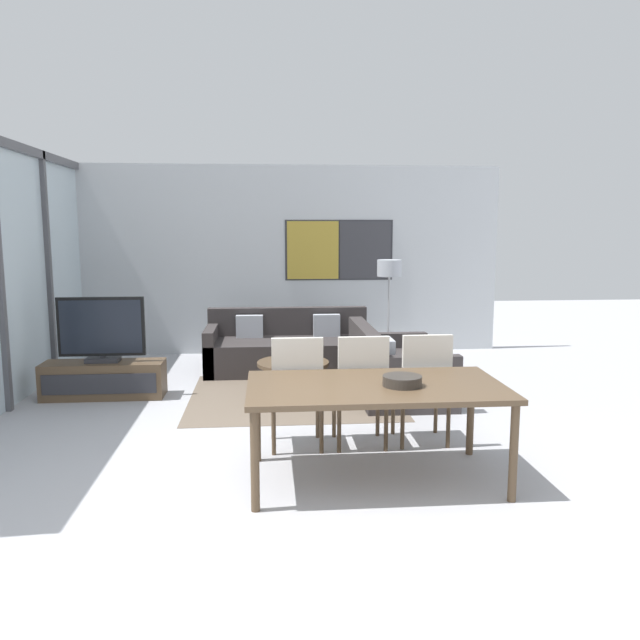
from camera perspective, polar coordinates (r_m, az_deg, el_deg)
The scene contains 14 objects.
ground_plane at distance 4.11m, azimuth -2.34°, elevation -18.79°, with size 24.00×24.00×0.00m, color #B2B2B7.
wall_back at distance 9.40m, azimuth -3.73°, elevation 5.51°, with size 6.74×0.09×2.80m.
area_rug at distance 7.08m, azimuth -2.46°, elevation -6.96°, with size 2.30×2.10×0.01m.
tv_console at distance 7.40m, azimuth -19.14°, elevation -5.17°, with size 1.32×0.42×0.40m.
television at distance 7.29m, azimuth -19.35°, elevation -0.91°, with size 0.94×0.20×0.73m.
sofa_main at distance 8.35m, azimuth -2.87°, elevation -2.74°, with size 2.17×0.96×0.80m.
sofa_side at distance 7.09m, azimuth 6.64°, elevation -4.80°, with size 0.96×1.54×0.80m.
coffee_table at distance 7.01m, azimuth -2.47°, elevation -4.61°, with size 0.80×0.80×0.40m.
dining_table at distance 4.66m, azimuth 5.09°, elevation -6.60°, with size 1.89×1.03×0.74m.
dining_chair_left at distance 5.30m, azimuth -2.13°, elevation -6.22°, with size 0.46×0.46×0.99m.
dining_chair_centre at distance 5.36m, azimuth 3.78°, elevation -6.07°, with size 0.46×0.46×0.99m.
dining_chair_right at distance 5.50m, azimuth 9.41°, elevation -5.79°, with size 0.46×0.46×0.99m.
fruit_bowl at distance 4.61m, azimuth 7.53°, elevation -5.47°, with size 0.29×0.29×0.08m.
floor_lamp at distance 8.39m, azimuth 6.35°, elevation 3.89°, with size 0.33×0.33×1.46m.
Camera 1 is at (-0.15, -3.66, 1.88)m, focal length 35.00 mm.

